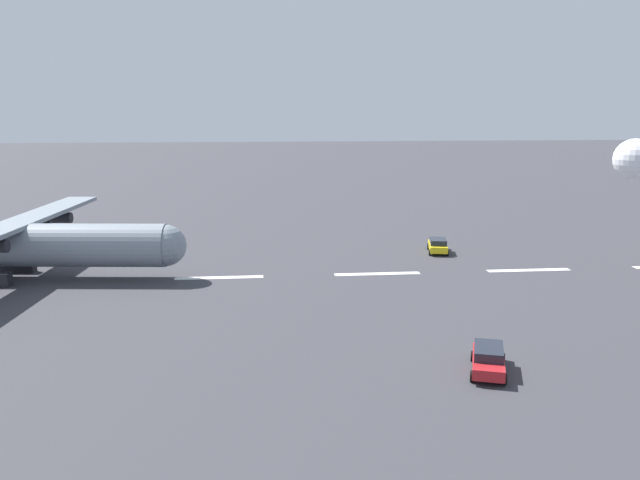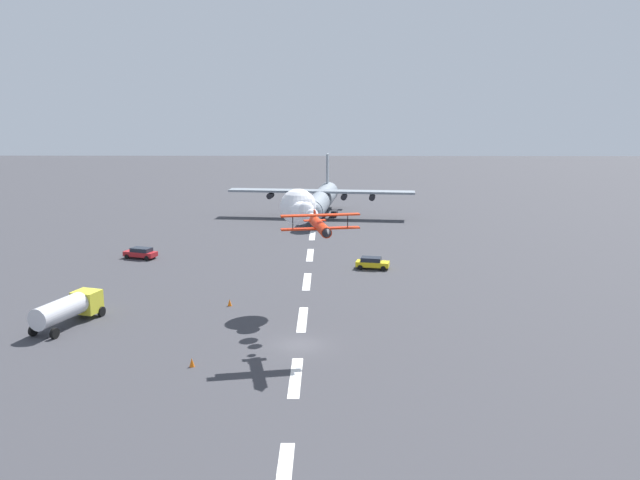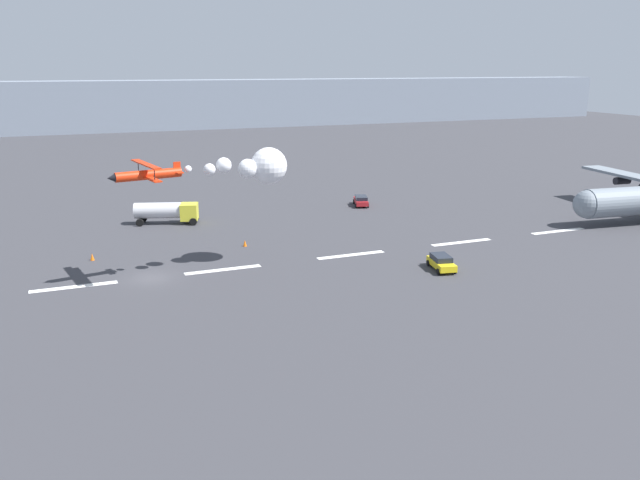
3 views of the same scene
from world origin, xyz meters
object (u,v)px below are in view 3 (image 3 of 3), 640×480
stunt_biplane_red (258,166)px  traffic_cone_near (92,257)px  followme_car_yellow (441,262)px  traffic_cone_far (245,243)px  fuel_tanker_truck (167,211)px  airport_staff_sedan (361,200)px

stunt_biplane_red → traffic_cone_near: size_ratio=24.18×
followme_car_yellow → stunt_biplane_red: bearing=153.3°
followme_car_yellow → traffic_cone_far: (-16.66, 16.13, -0.44)m
fuel_tanker_truck → traffic_cone_far: 16.11m
stunt_biplane_red → followme_car_yellow: bearing=-26.7°
fuel_tanker_truck → airport_staff_sedan: size_ratio=1.78×
airport_staff_sedan → traffic_cone_near: bearing=-159.3°
fuel_tanker_truck → traffic_cone_near: 17.34m
airport_staff_sedan → traffic_cone_far: airport_staff_sedan is taller
stunt_biplane_red → followme_car_yellow: stunt_biplane_red is taller
followme_car_yellow → traffic_cone_far: bearing=135.9°
fuel_tanker_truck → traffic_cone_near: size_ratio=11.50×
stunt_biplane_red → traffic_cone_far: stunt_biplane_red is taller
traffic_cone_near → fuel_tanker_truck: bearing=53.6°
fuel_tanker_truck → airport_staff_sedan: bearing=1.7°
stunt_biplane_red → fuel_tanker_truck: stunt_biplane_red is taller
fuel_tanker_truck → traffic_cone_near: (-10.26, -13.91, -1.36)m
followme_car_yellow → traffic_cone_near: size_ratio=6.02×
stunt_biplane_red → traffic_cone_near: 21.13m
stunt_biplane_red → traffic_cone_far: size_ratio=24.18×
fuel_tanker_truck → followme_car_yellow: size_ratio=1.91×
fuel_tanker_truck → airport_staff_sedan: fuel_tanker_truck is taller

